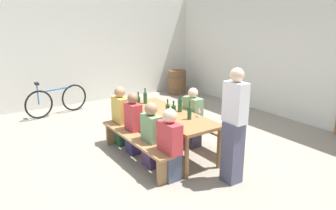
# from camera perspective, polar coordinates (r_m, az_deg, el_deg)

# --- Properties ---
(ground_plane) EXTENTS (24.00, 24.00, 0.00)m
(ground_plane) POSITION_cam_1_polar(r_m,az_deg,el_deg) (5.95, -0.00, -8.36)
(ground_plane) COLOR gray
(back_wall) EXTENTS (14.00, 0.20, 3.20)m
(back_wall) POSITION_cam_1_polar(r_m,az_deg,el_deg) (8.09, 22.16, 8.72)
(back_wall) COLOR silver
(back_wall) RESTS_ON ground
(side_wall) EXTENTS (0.20, 7.67, 3.20)m
(side_wall) POSITION_cam_1_polar(r_m,az_deg,el_deg) (9.36, -15.13, 10.14)
(side_wall) COLOR silver
(side_wall) RESTS_ON ground
(tasting_table) EXTENTS (2.16, 0.79, 0.75)m
(tasting_table) POSITION_cam_1_polar(r_m,az_deg,el_deg) (5.71, -0.00, -2.19)
(tasting_table) COLOR olive
(tasting_table) RESTS_ON ground
(bench_near) EXTENTS (2.06, 0.30, 0.45)m
(bench_near) POSITION_cam_1_polar(r_m,az_deg,el_deg) (5.49, -6.05, -6.57)
(bench_near) COLOR #9E7247
(bench_near) RESTS_ON ground
(bench_far) EXTENTS (2.06, 0.30, 0.45)m
(bench_far) POSITION_cam_1_polar(r_m,az_deg,el_deg) (6.21, 5.32, -3.85)
(bench_far) COLOR #9E7247
(bench_far) RESTS_ON ground
(wine_bottle_0) EXTENTS (0.07, 0.07, 0.30)m
(wine_bottle_0) POSITION_cam_1_polar(r_m,az_deg,el_deg) (6.03, -5.34, 0.58)
(wine_bottle_0) COLOR #194723
(wine_bottle_0) RESTS_ON tasting_table
(wine_bottle_1) EXTENTS (0.07, 0.07, 0.32)m
(wine_bottle_1) POSITION_cam_1_polar(r_m,az_deg,el_deg) (5.42, -0.07, -1.00)
(wine_bottle_1) COLOR #234C2D
(wine_bottle_1) RESTS_ON tasting_table
(wine_bottle_2) EXTENTS (0.08, 0.08, 0.32)m
(wine_bottle_2) POSITION_cam_1_polar(r_m,az_deg,el_deg) (5.32, 1.01, -1.28)
(wine_bottle_2) COLOR #194723
(wine_bottle_2) RESTS_ON tasting_table
(wine_bottle_3) EXTENTS (0.08, 0.08, 0.33)m
(wine_bottle_3) POSITION_cam_1_polar(r_m,az_deg,el_deg) (5.74, 2.16, 0.00)
(wine_bottle_3) COLOR #234C2D
(wine_bottle_3) RESTS_ON tasting_table
(wine_bottle_4) EXTENTS (0.08, 0.08, 0.31)m
(wine_bottle_4) POSITION_cam_1_polar(r_m,az_deg,el_deg) (6.30, -4.12, 1.31)
(wine_bottle_4) COLOR #234C2D
(wine_bottle_4) RESTS_ON tasting_table
(wine_bottle_5) EXTENTS (0.07, 0.07, 0.32)m
(wine_bottle_5) POSITION_cam_1_polar(r_m,az_deg,el_deg) (5.33, 3.88, -1.38)
(wine_bottle_5) COLOR #234C2D
(wine_bottle_5) RESTS_ON tasting_table
(wine_glass_0) EXTENTS (0.07, 0.07, 0.17)m
(wine_glass_0) POSITION_cam_1_polar(r_m,az_deg,el_deg) (5.64, 1.46, -0.32)
(wine_glass_0) COLOR silver
(wine_glass_0) RESTS_ON tasting_table
(wine_glass_1) EXTENTS (0.07, 0.07, 0.17)m
(wine_glass_1) POSITION_cam_1_polar(r_m,az_deg,el_deg) (5.47, 5.58, -0.89)
(wine_glass_1) COLOR silver
(wine_glass_1) RESTS_ON tasting_table
(seated_guest_near_0) EXTENTS (0.41, 0.24, 1.15)m
(seated_guest_near_0) POSITION_cam_1_polar(r_m,az_deg,el_deg) (6.19, -8.51, -2.19)
(seated_guest_near_0) COLOR #265334
(seated_guest_near_0) RESTS_ON ground
(seated_guest_near_1) EXTENTS (0.34, 0.24, 1.13)m
(seated_guest_near_1) POSITION_cam_1_polar(r_m,az_deg,el_deg) (5.74, -6.23, -3.59)
(seated_guest_near_1) COLOR navy
(seated_guest_near_1) RESTS_ON ground
(seated_guest_near_2) EXTENTS (0.38, 0.24, 1.10)m
(seated_guest_near_2) POSITION_cam_1_polar(r_m,az_deg,el_deg) (5.24, -3.01, -5.62)
(seated_guest_near_2) COLOR #4F335F
(seated_guest_near_2) RESTS_ON ground
(seated_guest_near_3) EXTENTS (0.42, 0.24, 1.13)m
(seated_guest_near_3) POSITION_cam_1_polar(r_m,az_deg,el_deg) (4.81, 0.30, -7.47)
(seated_guest_near_3) COLOR #49536A
(seated_guest_near_3) RESTS_ON ground
(seated_guest_far_0) EXTENTS (0.39, 0.24, 1.15)m
(seated_guest_far_0) POSITION_cam_1_polar(r_m,az_deg,el_deg) (6.03, 4.44, -2.55)
(seated_guest_far_0) COLOR #403A53
(seated_guest_far_0) RESTS_ON ground
(standing_host) EXTENTS (0.34, 0.24, 1.75)m
(standing_host) POSITION_cam_1_polar(r_m,az_deg,el_deg) (4.72, 11.78, -4.08)
(standing_host) COLOR #4E4F68
(standing_host) RESTS_ON ground
(wine_barrel) EXTENTS (0.59, 0.59, 0.76)m
(wine_barrel) POSITION_cam_1_polar(r_m,az_deg,el_deg) (10.20, 1.67, 4.16)
(wine_barrel) COLOR brown
(wine_barrel) RESTS_ON ground
(parked_bicycle_0) EXTENTS (0.39, 1.63, 0.90)m
(parked_bicycle_0) POSITION_cam_1_polar(r_m,az_deg,el_deg) (8.49, -19.40, 0.80)
(parked_bicycle_0) COLOR black
(parked_bicycle_0) RESTS_ON ground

